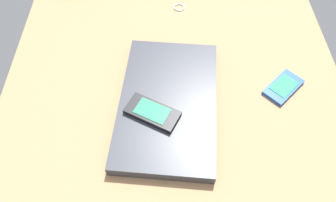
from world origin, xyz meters
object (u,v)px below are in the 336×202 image
at_px(cell_phone_on_desk, 283,87).
at_px(key_ring, 179,7).
at_px(cell_phone_on_laptop, 152,112).
at_px(laptop_closed, 168,103).

xyz_separation_m(cell_phone_on_desk, key_ring, (0.29, 0.23, -0.00)).
distance_m(cell_phone_on_laptop, key_ring, 0.38).
relative_size(laptop_closed, cell_phone_on_desk, 3.26).
distance_m(cell_phone_on_laptop, cell_phone_on_desk, 0.32).
height_order(laptop_closed, key_ring, laptop_closed).
distance_m(laptop_closed, cell_phone_on_desk, 0.27).
bearing_deg(key_ring, cell_phone_on_laptop, 169.42).
distance_m(laptop_closed, key_ring, 0.34).
xyz_separation_m(laptop_closed, cell_phone_on_laptop, (-0.04, 0.03, 0.02)).
relative_size(laptop_closed, cell_phone_on_laptop, 2.78).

